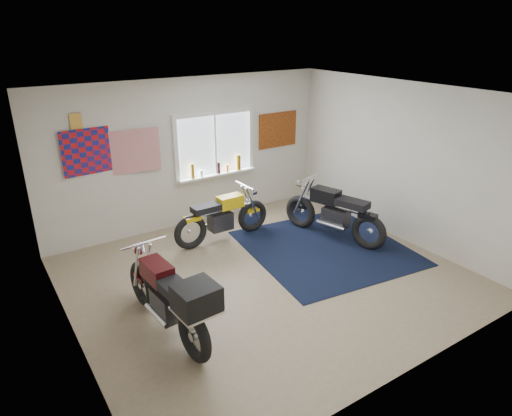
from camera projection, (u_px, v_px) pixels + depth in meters
ground at (267, 277)px, 6.87m from camera, size 5.50×5.50×0.00m
room_shell at (268, 173)px, 6.25m from camera, size 5.50×5.50×5.50m
navy_rug at (326, 248)px, 7.75m from camera, size 2.80×2.89×0.01m
window_assembly at (215, 149)px, 8.52m from camera, size 1.66×0.17×1.26m
oil_bottles at (221, 167)px, 8.63m from camera, size 1.06×0.09×0.30m
flag_display at (76, 121)px, 7.02m from camera, size 1.60×0.10×1.17m
triumph_poster at (278, 130)px, 9.20m from camera, size 0.90×0.03×0.70m
yellow_triumph at (222, 218)px, 7.92m from camera, size 1.85×0.55×0.93m
black_chrome_bike at (334, 214)px, 7.97m from camera, size 0.80×1.96×1.03m
maroon_tourer at (171, 299)px, 5.39m from camera, size 0.63×2.00×1.02m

